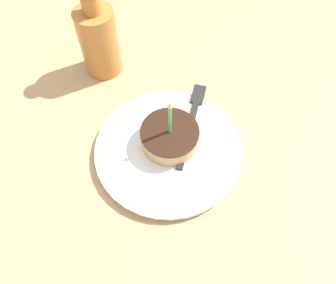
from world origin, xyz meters
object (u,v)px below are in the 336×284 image
object	(u,v)px
cake_slice	(170,137)
bottle	(99,39)
fork	(192,118)
plate	(168,149)

from	to	relation	value
cake_slice	bottle	xyz separation A→B (m)	(0.24, -0.00, 0.04)
cake_slice	bottle	bearing A→B (deg)	-1.05
fork	cake_slice	bearing A→B (deg)	104.29
fork	bottle	size ratio (longest dim) A/B	0.83
plate	bottle	world-z (taller)	bottle
plate	cake_slice	world-z (taller)	cake_slice
bottle	cake_slice	bearing A→B (deg)	178.95
cake_slice	fork	size ratio (longest dim) A/B	0.72
fork	plate	bearing A→B (deg)	107.77
plate	fork	distance (m)	0.08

